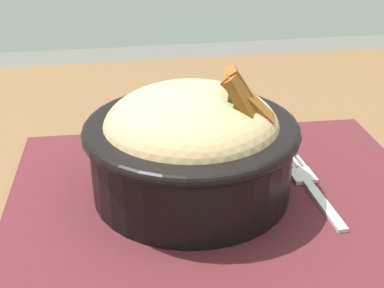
% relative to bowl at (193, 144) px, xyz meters
% --- Properties ---
extents(table, '(1.33, 0.81, 0.73)m').
position_rel_bowl_xyz_m(table, '(0.02, 0.00, -0.12)').
color(table, brown).
rests_on(table, ground_plane).
extents(placemat, '(0.39, 0.32, 0.00)m').
position_rel_bowl_xyz_m(placemat, '(0.02, -0.02, -0.05)').
color(placemat, '#47191E').
rests_on(placemat, table).
extents(bowl, '(0.22, 0.22, 0.12)m').
position_rel_bowl_xyz_m(bowl, '(0.00, 0.00, 0.00)').
color(bowl, black).
rests_on(bowl, placemat).
extents(fork, '(0.02, 0.13, 0.00)m').
position_rel_bowl_xyz_m(fork, '(0.11, -0.01, -0.05)').
color(fork, silver).
rests_on(fork, placemat).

